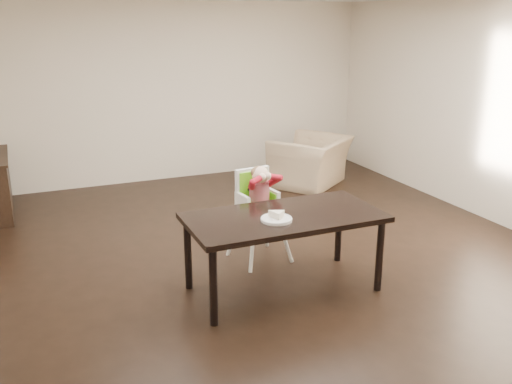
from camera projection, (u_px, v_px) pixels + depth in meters
ground at (276, 258)px, 6.13m from camera, size 7.00×7.00×0.00m
room_walls at (278, 84)px, 5.58m from camera, size 6.02×7.02×2.71m
dining_table at (284, 223)px, 5.25m from camera, size 1.80×0.90×0.75m
high_chair at (258, 194)px, 5.93m from camera, size 0.48×0.48×1.03m
plate at (277, 217)px, 5.08m from camera, size 0.36×0.36×0.08m
armchair at (311, 153)px, 8.63m from camera, size 1.33×1.25×0.98m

